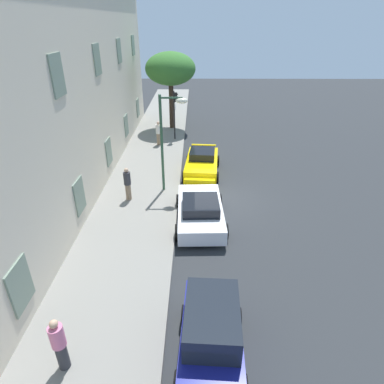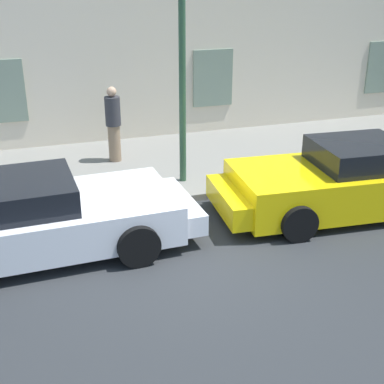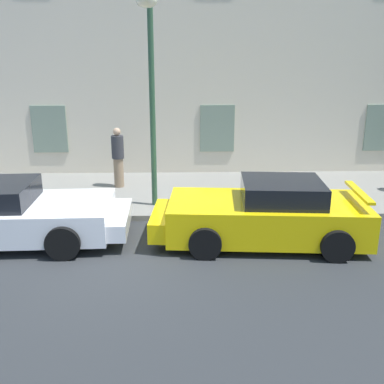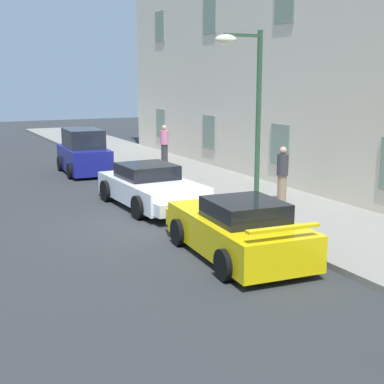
# 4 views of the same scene
# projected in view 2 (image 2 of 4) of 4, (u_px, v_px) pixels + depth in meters

# --- Properties ---
(ground_plane) EXTENTS (80.00, 80.00, 0.00)m
(ground_plane) POSITION_uv_depth(u_px,v_px,m) (189.00, 258.00, 8.68)
(ground_plane) COLOR #2B2D30
(sidewalk) EXTENTS (60.00, 4.18, 0.14)m
(sidewalk) POSITION_uv_depth(u_px,v_px,m) (133.00, 168.00, 12.31)
(sidewalk) COLOR gray
(sidewalk) RESTS_ON ground
(sportscar_red_lead) EXTENTS (4.78, 2.35, 1.29)m
(sportscar_red_lead) POSITION_uv_depth(u_px,v_px,m) (51.00, 217.00, 8.74)
(sportscar_red_lead) COLOR white
(sportscar_red_lead) RESTS_ON ground
(sportscar_yellow_flank) EXTENTS (4.61, 2.33, 1.36)m
(sportscar_yellow_flank) POSITION_uv_depth(u_px,v_px,m) (334.00, 183.00, 10.08)
(sportscar_yellow_flank) COLOR yellow
(sportscar_yellow_flank) RESTS_ON ground
(street_lamp) EXTENTS (0.44, 1.42, 5.07)m
(street_lamp) POSITION_uv_depth(u_px,v_px,m) (189.00, 7.00, 9.65)
(street_lamp) COLOR #2D5138
(street_lamp) RESTS_ON sidewalk
(pedestrian_bystander) EXTENTS (0.47, 0.47, 1.74)m
(pedestrian_bystander) POSITION_uv_depth(u_px,v_px,m) (113.00, 124.00, 12.25)
(pedestrian_bystander) COLOR #8C7259
(pedestrian_bystander) RESTS_ON sidewalk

